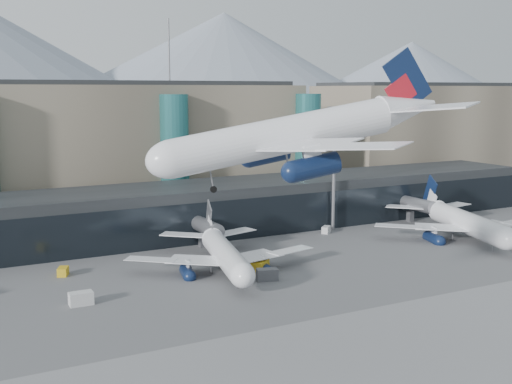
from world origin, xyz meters
The scene contains 17 objects.
ground centered at (0.00, 0.00, 0.00)m, with size 900.00×900.00×0.00m, color #515154.
runway_strip centered at (0.00, -15.00, 0.02)m, with size 400.00×40.00×0.04m, color slate.
runway_markings centered at (0.00, -15.00, 0.05)m, with size 128.00×1.00×0.02m.
concourse centered at (-0.02, 57.73, 4.97)m, with size 170.00×27.00×10.00m.
terminal_main centered at (-25.00, 90.00, 15.44)m, with size 130.00×30.00×31.00m.
terminal_east centered at (95.00, 90.00, 15.44)m, with size 70.00×30.00×31.00m.
teal_towers centered at (-14.99, 74.01, 14.01)m, with size 116.40×19.40×46.00m.
mountain_ridge centered at (15.97, 380.00, 45.74)m, with size 910.00×400.00×110.00m.
lightmast_mid centered at (30.00, 48.00, 14.42)m, with size 3.00×1.20×25.60m.
hero_jet centered at (-7.99, -2.37, 25.58)m, with size 34.96×34.80×11.33m.
jet_parked_mid centered at (-2.82, 32.30, 4.02)m, with size 32.12×33.04×10.62m.
jet_parked_right centered at (48.86, 31.47, 4.53)m, with size 35.59×37.31×11.98m.
veh_a centered at (-27.43, 24.64, 0.89)m, with size 3.18×1.79×1.79m, color #BCBCBC.
veh_b centered at (-26.80, 40.00, 0.67)m, with size 2.34×1.44×1.35m, color gold.
veh_c centered at (0.51, 22.82, 0.90)m, with size 3.25×1.71×1.80m, color #46474B.
veh_d centered at (26.97, 46.00, 0.70)m, with size 2.45×1.31×1.40m, color #BCBCBC.
veh_h centered at (1.57, 27.12, 0.98)m, with size 3.56×1.87×1.97m, color gold.
Camera 1 is at (-45.37, -60.63, 29.04)m, focal length 45.00 mm.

